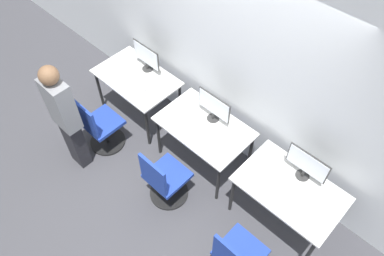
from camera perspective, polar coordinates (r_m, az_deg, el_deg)
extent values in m
plane|color=#3D3D42|center=(4.89, -1.16, -7.35)|extent=(20.00, 20.00, 0.00)
cube|color=silver|center=(4.23, 6.60, 9.88)|extent=(12.00, 0.05, 2.80)
cube|color=silver|center=(5.09, -8.49, 7.65)|extent=(1.11, 0.71, 0.02)
cylinder|color=black|center=(5.54, -13.90, 5.71)|extent=(0.04, 0.04, 0.69)
cylinder|color=black|center=(4.95, -6.83, 0.09)|extent=(0.04, 0.04, 0.69)
cylinder|color=black|center=(5.77, -9.10, 8.94)|extent=(0.04, 0.04, 0.69)
cylinder|color=black|center=(5.21, -1.83, 3.90)|extent=(0.04, 0.04, 0.69)
cylinder|color=#2D2D2D|center=(5.17, -6.76, 8.98)|extent=(0.15, 0.15, 0.01)
cylinder|color=#2D2D2D|center=(5.14, -6.82, 9.40)|extent=(0.04, 0.04, 0.09)
cube|color=#2D2D2D|center=(5.02, -6.97, 10.96)|extent=(0.47, 0.01, 0.29)
cube|color=silver|center=(5.02, -7.04, 10.91)|extent=(0.44, 0.01, 0.27)
cube|color=silver|center=(5.04, -9.23, 7.35)|extent=(0.37, 0.16, 0.02)
ellipsoid|color=silver|center=(4.89, -7.01, 6.03)|extent=(0.06, 0.09, 0.03)
cylinder|color=black|center=(5.32, -12.68, -1.99)|extent=(0.48, 0.48, 0.03)
cylinder|color=black|center=(5.17, -13.06, -0.66)|extent=(0.04, 0.04, 0.37)
cube|color=navy|center=(5.01, -13.48, 0.82)|extent=(0.44, 0.44, 0.05)
cube|color=navy|center=(4.77, -15.90, 1.33)|extent=(0.40, 0.04, 0.44)
cube|color=#232328|center=(4.94, -17.28, -2.14)|extent=(0.25, 0.16, 0.76)
cube|color=slate|center=(4.42, -19.42, 3.41)|extent=(0.36, 0.20, 0.66)
sphere|color=brown|center=(4.13, -21.01, 7.49)|extent=(0.22, 0.22, 0.22)
cube|color=silver|center=(4.46, 1.89, 0.24)|extent=(1.11, 0.71, 0.02)
cylinder|color=black|center=(4.84, -5.12, -1.28)|extent=(0.04, 0.04, 0.69)
cylinder|color=black|center=(4.44, 3.97, -8.44)|extent=(0.04, 0.04, 0.69)
cylinder|color=black|center=(5.11, -0.11, 2.68)|extent=(0.04, 0.04, 0.69)
cylinder|color=black|center=(4.73, 8.85, -3.70)|extent=(0.04, 0.04, 0.69)
cylinder|color=#2D2D2D|center=(4.53, 3.23, 1.50)|extent=(0.15, 0.15, 0.01)
cylinder|color=#2D2D2D|center=(4.49, 3.26, 1.92)|extent=(0.04, 0.04, 0.09)
cube|color=#2D2D2D|center=(4.36, 3.40, 3.51)|extent=(0.47, 0.01, 0.29)
cube|color=silver|center=(4.35, 3.33, 3.45)|extent=(0.44, 0.01, 0.27)
cube|color=silver|center=(4.37, 0.43, -0.80)|extent=(0.37, 0.16, 0.02)
ellipsoid|color=silver|center=(4.25, 2.86, -2.81)|extent=(0.06, 0.09, 0.03)
cylinder|color=black|center=(4.76, -3.50, -9.79)|extent=(0.48, 0.48, 0.03)
cylinder|color=black|center=(4.59, -3.62, -8.59)|extent=(0.04, 0.04, 0.37)
cube|color=navy|center=(4.41, -3.76, -7.21)|extent=(0.44, 0.44, 0.05)
cube|color=navy|center=(4.14, -5.95, -7.14)|extent=(0.40, 0.04, 0.44)
cube|color=silver|center=(4.12, 14.81, -8.95)|extent=(1.11, 0.71, 0.02)
cylinder|color=black|center=(4.38, 6.13, -10.08)|extent=(0.04, 0.04, 0.69)
cylinder|color=black|center=(4.24, 17.25, -18.00)|extent=(0.04, 0.04, 0.69)
cylinder|color=black|center=(4.67, 10.94, -5.16)|extent=(0.04, 0.04, 0.69)
cylinder|color=black|center=(4.54, 21.40, -12.26)|extent=(0.04, 0.04, 0.69)
cylinder|color=#2D2D2D|center=(4.21, 16.45, -6.95)|extent=(0.15, 0.15, 0.01)
cylinder|color=#2D2D2D|center=(4.17, 16.60, -6.57)|extent=(0.04, 0.04, 0.09)
cube|color=#2D2D2D|center=(4.03, 17.21, -5.15)|extent=(0.47, 0.01, 0.29)
cube|color=silver|center=(4.03, 17.15, -5.22)|extent=(0.44, 0.01, 0.27)
cube|color=silver|center=(4.04, 13.94, -9.89)|extent=(0.37, 0.16, 0.02)
ellipsoid|color=silver|center=(4.01, 16.79, -11.68)|extent=(0.06, 0.09, 0.03)
cube|color=navy|center=(4.03, 7.41, -18.25)|extent=(0.44, 0.44, 0.05)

